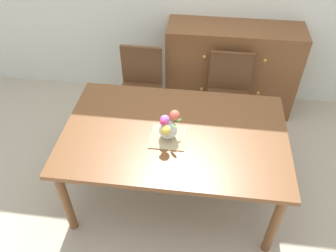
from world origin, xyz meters
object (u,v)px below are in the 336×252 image
dining_table (175,139)px  chair_left (141,85)px  dresser (231,69)px  flower_vase (168,127)px  chair_right (229,91)px

dining_table → chair_left: 1.02m
dresser → flower_vase: bearing=-110.5°
chair_right → flower_vase: (-0.49, -0.97, 0.34)m
dining_table → flower_vase: size_ratio=7.67×
dining_table → chair_left: chair_left is taller
dining_table → chair_right: (0.45, 0.90, -0.15)m
dining_table → flower_vase: (-0.04, -0.07, 0.19)m
flower_vase → dining_table: bearing=58.3°
dining_table → chair_right: chair_right is taller
chair_right → flower_vase: 1.14m
dresser → dining_table: bearing=-109.8°
dining_table → chair_right: 1.02m
chair_left → dresser: bearing=-155.1°
dining_table → dresser: dresser is taller
dining_table → chair_left: (-0.45, 0.90, -0.15)m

